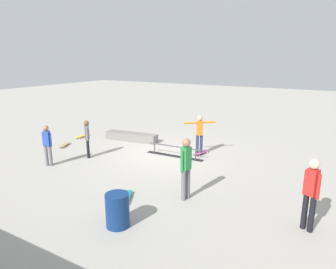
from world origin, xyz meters
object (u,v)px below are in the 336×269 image
bystander_grey_shirt (87,137)px  loose_skateboard_teal (127,197)px  skateboard_main (201,153)px  loose_skateboard_natural (64,145)px  bystander_blue_shirt (47,143)px  skater_main (200,132)px  bystander_red_shirt (311,191)px  skate_ledge (132,137)px  grind_rail (174,152)px  bystander_green_shirt (186,165)px  trash_bin (117,210)px  loose_skateboard_yellow (82,136)px

bystander_grey_shirt → loose_skateboard_teal: (-3.50, 2.12, -0.76)m
skateboard_main → loose_skateboard_natural: size_ratio=1.01×
skateboard_main → bystander_blue_shirt: bystander_blue_shirt is taller
skater_main → loose_skateboard_natural: (5.62, 1.89, -0.86)m
bystander_red_shirt → bystander_blue_shirt: size_ratio=1.13×
bystander_red_shirt → skate_ledge: bearing=-1.4°
grind_rail → bystander_green_shirt: (-2.06, 3.09, 0.80)m
bystander_red_shirt → trash_bin: 4.34m
bystander_grey_shirt → loose_skateboard_yellow: bearing=4.8°
trash_bin → grind_rail: bearing=-75.5°
bystander_green_shirt → loose_skateboard_yellow: bystander_green_shirt is taller
bystander_red_shirt → bystander_green_shirt: size_ratio=0.98×
skater_main → trash_bin: skater_main is taller
trash_bin → bystander_grey_shirt: bearing=-38.4°
skate_ledge → bystander_blue_shirt: bearing=82.6°
skater_main → loose_skateboard_natural: skater_main is taller
bystander_grey_shirt → loose_skateboard_yellow: 3.29m
bystander_blue_shirt → trash_bin: size_ratio=1.87×
grind_rail → trash_bin: bearing=102.8°
trash_bin → skater_main: bearing=-84.5°
skate_ledge → trash_bin: 7.40m
grind_rail → bystander_red_shirt: bearing=147.2°
skateboard_main → bystander_blue_shirt: bearing=-34.6°
bystander_grey_shirt → trash_bin: 5.33m
skateboard_main → bystander_green_shirt: 4.14m
loose_skateboard_natural → trash_bin: trash_bin is taller
skateboard_main → grind_rail: bearing=-35.3°
grind_rail → bystander_red_shirt: bystander_red_shirt is taller
skateboard_main → trash_bin: 5.89m
grind_rail → bystander_blue_shirt: bearing=41.5°
skater_main → bystander_blue_shirt: 5.68m
bystander_grey_shirt → loose_skateboard_natural: bearing=28.7°
skater_main → skateboard_main: size_ratio=1.96×
bystander_green_shirt → loose_skateboard_natural: bearing=91.1°
skateboard_main → trash_bin: trash_bin is taller
loose_skateboard_teal → bystander_blue_shirt: bearing=52.5°
grind_rail → loose_skateboard_teal: bearing=97.7°
loose_skateboard_yellow → trash_bin: bearing=49.8°
skate_ledge → bystander_green_shirt: (-4.90, 4.10, 0.79)m
grind_rail → loose_skateboard_natural: size_ratio=2.99×
loose_skateboard_teal → loose_skateboard_natural: same height
grind_rail → skater_main: size_ratio=1.51×
bystander_red_shirt → bystander_grey_shirt: bystander_red_shirt is taller
skateboard_main → skate_ledge: bearing=-81.7°
bystander_green_shirt → loose_skateboard_natural: size_ratio=2.14×
bystander_red_shirt → trash_bin: (3.80, 2.01, -0.56)m
skateboard_main → loose_skateboard_teal: same height
trash_bin → skate_ledge: bearing=-55.7°
bystander_blue_shirt → loose_skateboard_teal: bearing=143.3°
skater_main → bystander_red_shirt: bearing=98.0°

